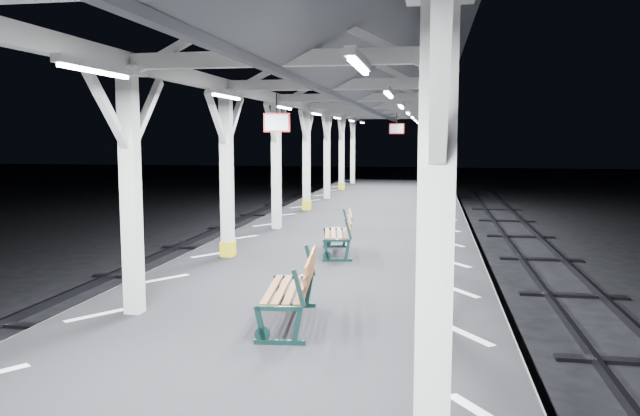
# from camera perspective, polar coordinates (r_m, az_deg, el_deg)

# --- Properties ---
(ground) EXTENTS (120.00, 120.00, 0.00)m
(ground) POSITION_cam_1_polar(r_m,az_deg,el_deg) (10.52, -1.24, -12.35)
(ground) COLOR black
(ground) RESTS_ON ground
(platform) EXTENTS (6.00, 50.00, 1.00)m
(platform) POSITION_cam_1_polar(r_m,az_deg,el_deg) (10.37, -1.25, -9.73)
(platform) COLOR black
(platform) RESTS_ON ground
(hazard_stripes_left) EXTENTS (1.00, 48.00, 0.01)m
(hazard_stripes_left) POSITION_cam_1_polar(r_m,az_deg,el_deg) (10.98, -13.97, -6.29)
(hazard_stripes_left) COLOR silver
(hazard_stripes_left) RESTS_ON platform
(hazard_stripes_right) EXTENTS (1.00, 48.00, 0.01)m
(hazard_stripes_right) POSITION_cam_1_polar(r_m,az_deg,el_deg) (10.06, 12.68, -7.43)
(hazard_stripes_right) COLOR silver
(hazard_stripes_right) RESTS_ON platform
(track_left) EXTENTS (2.20, 60.00, 0.16)m
(track_left) POSITION_cam_1_polar(r_m,az_deg,el_deg) (12.44, -24.79, -9.58)
(track_left) COLOR #2D2D33
(track_left) RESTS_ON ground
(track_right) EXTENTS (2.20, 60.00, 0.16)m
(track_right) POSITION_cam_1_polar(r_m,az_deg,el_deg) (10.75, 26.58, -12.20)
(track_right) COLOR #2D2D33
(track_right) RESTS_ON ground
(canopy) EXTENTS (5.40, 49.00, 4.65)m
(canopy) POSITION_cam_1_polar(r_m,az_deg,el_deg) (10.00, -1.32, 13.16)
(canopy) COLOR silver
(canopy) RESTS_ON platform
(bench_near) EXTENTS (0.81, 1.74, 0.91)m
(bench_near) POSITION_cam_1_polar(r_m,az_deg,el_deg) (8.05, -2.28, -7.27)
(bench_near) COLOR #112A27
(bench_near) RESTS_ON platform
(bench_mid) EXTENTS (0.84, 1.67, 0.87)m
(bench_mid) POSITION_cam_1_polar(r_m,az_deg,el_deg) (12.77, 1.95, -2.21)
(bench_mid) COLOR #112A27
(bench_mid) RESTS_ON platform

